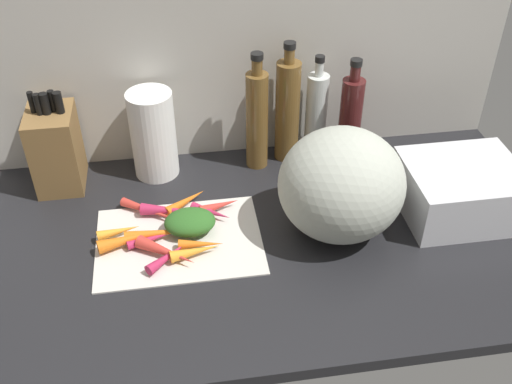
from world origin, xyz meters
The scene contains 25 objects.
ground_plane centered at (0.00, 0.00, -1.50)cm, with size 170.00×80.00×3.00cm, color black.
wall_back centered at (0.00, 38.50, 30.00)cm, with size 170.00×3.00×60.00cm, color #BCB7AD.
cutting_board centered at (-7.46, -0.21, 0.40)cm, with size 38.93×28.32×0.80cm, color beige.
carrot_0 centered at (-10.22, -6.92, 2.06)cm, with size 2.51×2.51×11.77cm, color #B2264C.
carrot_1 centered at (-18.79, 0.50, 2.42)cm, with size 3.24×3.24×14.86cm, color orange.
carrot_2 centered at (0.86, 7.21, 2.11)cm, with size 2.62×2.62×10.45cm, color #B2264C.
carrot_3 centered at (-21.48, 3.53, 2.08)cm, with size 2.56×2.56×10.06cm, color orange.
carrot_4 centered at (-4.99, 12.51, 2.13)cm, with size 2.67×2.67×12.34cm, color orange.
carrot_5 centered at (3.19, 9.49, 2.13)cm, with size 2.66×2.66×10.28cm, color red.
carrot_6 centered at (-11.26, 1.32, 2.15)cm, with size 2.70×2.70×17.47cm, color orange.
carrot_7 centered at (-2.47, -3.84, 2.00)cm, with size 2.41×2.41×10.43cm, color orange.
carrot_8 centered at (-10.51, -5.69, 2.39)cm, with size 3.18×3.18×15.21cm, color red.
carrot_9 centered at (-13.66, -0.27, 1.85)cm, with size 2.09×2.09×11.86cm, color #B2264C.
carrot_10 centered at (-4.01, -6.31, 2.22)cm, with size 2.84×2.84×11.61cm, color orange.
carrot_11 centered at (-13.74, 10.10, 1.94)cm, with size 2.28×2.28×17.09cm, color red.
carrot_12 centered at (-8.90, 9.09, 2.35)cm, with size 3.11×3.11×14.78cm, color #B2264C.
carrot_greens_pile centered at (-4.51, 2.76, 3.40)cm, with size 12.27×9.44×5.19cm, color #2D6023.
winter_squash centered at (30.73, -1.14, 13.38)cm, with size 29.45×28.63×26.76cm, color #B2B7A8.
knife_block centered at (-36.74, 28.25, 11.04)cm, with size 11.63×14.74×26.90cm.
paper_towel_roll centered at (-11.79, 29.50, 12.05)cm, with size 11.88×11.88×24.10cm, color white.
bottle_0 centered at (15.78, 29.18, 14.54)cm, with size 5.97×5.97×33.20cm.
bottle_1 centered at (24.52, 31.75, 14.97)cm, with size 6.63×6.63×34.32cm.
bottle_2 centered at (32.72, 32.19, 12.66)cm, with size 5.92×5.92×29.85cm.
bottle_3 centered at (41.13, 27.89, 12.97)cm, with size 6.14×6.14×30.27cm.
dish_rack centered at (62.22, 1.03, 6.51)cm, with size 27.79×23.90×13.02cm, color silver.
Camera 1 is at (-5.55, -107.19, 96.42)cm, focal length 42.15 mm.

